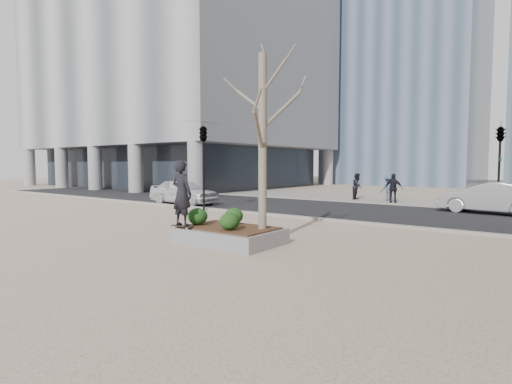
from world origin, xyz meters
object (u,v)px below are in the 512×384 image
Objects in this scene: skateboard at (182,227)px; skateboarder at (182,193)px; police_car at (183,192)px; planter at (230,235)px.

skateboard is 1.01m from skateboarder.
police_car is at bearing -44.52° from skateboarder.
skateboarder reaches higher than skateboard.
skateboard is 0.40× the size of skateboarder.
police_car is at bearing 143.57° from planter.
police_car is (-8.50, 7.97, -0.74)m from skateboarder.
skateboard is at bearing 88.62° from skateboarder.
police_car reaches higher than planter.
skateboarder reaches higher than police_car.
planter is 3.85× the size of skateboard.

